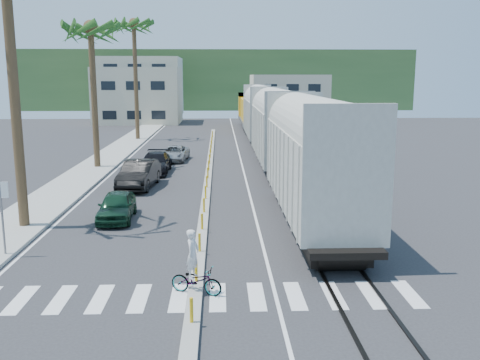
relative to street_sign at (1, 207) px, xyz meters
name	(u,v)px	position (x,y,z in m)	size (l,w,h in m)	color
ground	(198,274)	(7.30, -2.00, -1.97)	(140.00, 140.00, 0.00)	#28282B
sidewalk	(104,161)	(-1.20, 23.00, -1.90)	(3.00, 90.00, 0.15)	gray
rails	(269,155)	(12.30, 26.00, -1.94)	(1.56, 100.00, 0.06)	black
median	(209,171)	(7.30, 17.96, -1.88)	(0.45, 60.00, 0.85)	gray
crosswalk	(195,297)	(7.30, -4.00, -1.97)	(14.00, 2.20, 0.01)	silver
lane_markings	(183,161)	(5.15, 23.00, -1.97)	(9.42, 90.00, 0.01)	silver
freight_train	(270,123)	(12.30, 24.71, 0.93)	(3.00, 60.94, 5.85)	#A6A598
palm_trees	(95,18)	(-0.80, 20.70, 8.84)	(3.50, 37.20, 13.75)	brown
street_sign	(1,207)	(0.00, 0.00, 0.00)	(0.60, 0.08, 3.00)	slate
buildings	(176,91)	(0.89, 69.66, 2.39)	(38.00, 27.00, 10.00)	beige
hillside	(216,80)	(7.30, 98.00, 4.03)	(80.00, 20.00, 12.00)	#385628
car_lead	(117,206)	(3.19, 5.28, -1.30)	(1.72, 3.97, 1.34)	#10321F
car_second	(139,174)	(3.16, 12.78, -1.14)	(2.22, 5.21, 1.67)	black
car_third	(155,163)	(3.54, 17.86, -1.25)	(2.11, 5.00, 1.44)	black
car_rear	(175,153)	(4.44, 23.43, -1.37)	(2.35, 4.45, 1.19)	#999B9E
cyclist	(196,274)	(7.32, -3.72, -1.33)	(1.71, 2.07, 2.09)	#9EA0A5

